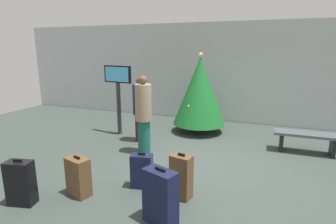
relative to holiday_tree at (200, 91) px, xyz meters
name	(u,v)px	position (x,y,z in m)	size (l,w,h in m)	color
ground_plane	(200,162)	(0.57, -2.15, -1.21)	(16.00, 16.00, 0.00)	#38423D
back_wall	(229,73)	(0.57, 1.56, 0.41)	(16.00, 0.20, 3.23)	#B7BCC1
holiday_tree	(200,91)	(0.00, 0.00, 0.00)	(1.50, 1.50, 2.29)	#4C3319
flight_info_kiosk	(118,87)	(-2.08, -0.98, 0.14)	(0.89, 0.23, 1.94)	#333338
waiting_bench	(307,138)	(2.77, -0.75, -0.85)	(1.45, 0.44, 0.48)	#4C5159
traveller_0	(140,108)	(-1.23, -1.35, -0.32)	(0.52, 0.52, 1.69)	#4C1419
traveller_1	(144,113)	(-0.79, -2.07, -0.26)	(0.49, 0.49, 1.81)	#19594C
suitcase_0	(142,171)	(-0.13, -3.56, -0.91)	(0.41, 0.30, 0.64)	#141938
suitcase_1	(160,197)	(0.56, -4.39, -0.81)	(0.53, 0.40, 0.83)	#141938
suitcase_2	(181,177)	(0.63, -3.65, -0.84)	(0.38, 0.29, 0.77)	brown
suitcase_3	(21,183)	(-1.65, -4.71, -0.85)	(0.44, 0.31, 0.75)	black
suitcase_4	(78,177)	(-0.99, -4.17, -0.88)	(0.45, 0.34, 0.69)	brown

